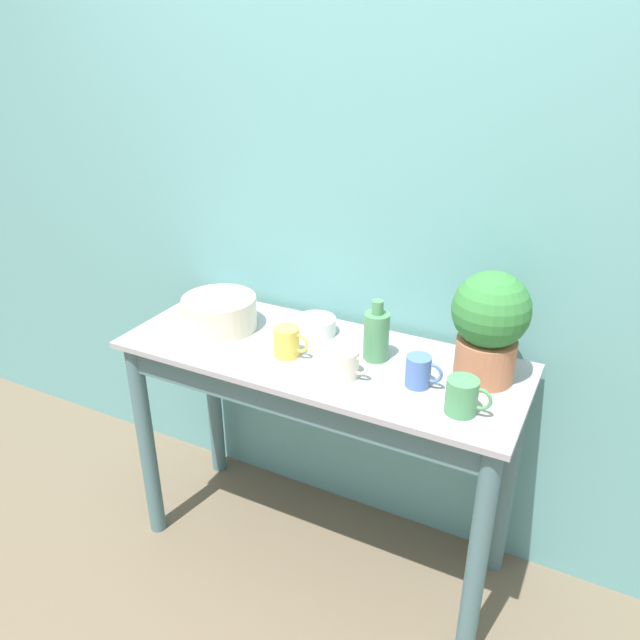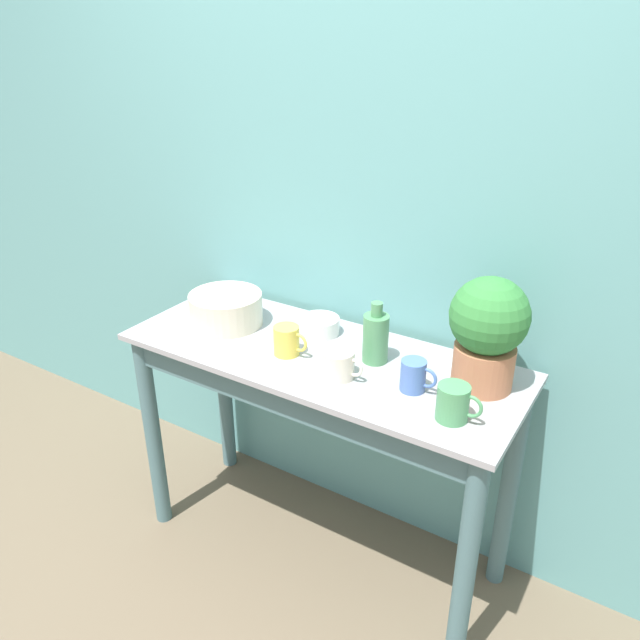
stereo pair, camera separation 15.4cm
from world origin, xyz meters
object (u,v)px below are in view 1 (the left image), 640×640
object	(u,v)px
bottle_tall	(376,335)
mug_green	(463,396)
mug_yellow	(287,342)
bowl_small_enamel_white	(316,326)
bowl_wash_large	(220,313)
mug_cream	(343,363)
potted_plant	(489,323)
mug_blue	(419,371)

from	to	relation	value
bottle_tall	mug_green	bearing A→B (deg)	-28.16
mug_yellow	bowl_small_enamel_white	world-z (taller)	mug_yellow
bowl_wash_large	mug_cream	world-z (taller)	bowl_wash_large
mug_cream	potted_plant	bearing A→B (deg)	25.61
mug_blue	mug_cream	bearing A→B (deg)	-166.76
potted_plant	mug_green	size ratio (longest dim) A/B	2.68
mug_blue	bowl_small_enamel_white	world-z (taller)	mug_blue
bottle_tall	bowl_small_enamel_white	size ratio (longest dim) A/B	1.48
mug_blue	mug_cream	distance (m)	0.23
mug_yellow	mug_green	world-z (taller)	mug_green
mug_green	bowl_small_enamel_white	size ratio (longest dim) A/B	0.94
mug_green	bottle_tall	bearing A→B (deg)	151.84
potted_plant	bowl_wash_large	world-z (taller)	potted_plant
bowl_wash_large	bowl_small_enamel_white	size ratio (longest dim) A/B	1.89
bowl_wash_large	potted_plant	bearing A→B (deg)	4.70
mug_cream	bowl_wash_large	bearing A→B (deg)	168.40
mug_blue	mug_cream	xyz separation A→B (m)	(-0.22, -0.05, -0.00)
bottle_tall	mug_blue	distance (m)	0.20
mug_blue	mug_green	size ratio (longest dim) A/B	0.88
mug_yellow	bowl_small_enamel_white	xyz separation A→B (m)	(0.01, 0.18, -0.02)
bowl_small_enamel_white	mug_yellow	bearing A→B (deg)	-92.89
mug_blue	mug_green	distance (m)	0.17
mug_yellow	bowl_small_enamel_white	distance (m)	0.18
mug_yellow	potted_plant	bearing A→B (deg)	13.76
mug_green	bowl_small_enamel_white	world-z (taller)	mug_green
mug_yellow	bowl_wash_large	bearing A→B (deg)	167.16
potted_plant	bowl_small_enamel_white	size ratio (longest dim) A/B	2.51
potted_plant	bottle_tall	bearing A→B (deg)	-174.10
potted_plant	bowl_small_enamel_white	bearing A→B (deg)	176.44
potted_plant	mug_cream	world-z (taller)	potted_plant
bowl_wash_large	bowl_small_enamel_white	bearing A→B (deg)	19.07
mug_green	bowl_small_enamel_white	xyz separation A→B (m)	(-0.58, 0.25, -0.02)
potted_plant	mug_yellow	world-z (taller)	potted_plant
mug_blue	mug_yellow	bearing A→B (deg)	-177.97
mug_blue	potted_plant	bearing A→B (deg)	39.37
bottle_tall	mug_cream	xyz separation A→B (m)	(-0.05, -0.15, -0.04)
mug_blue	mug_green	world-z (taller)	mug_green
mug_blue	mug_cream	size ratio (longest dim) A/B	0.84
bottle_tall	mug_yellow	size ratio (longest dim) A/B	1.66
bottle_tall	mug_cream	size ratio (longest dim) A/B	1.50
potted_plant	mug_cream	distance (m)	0.45
potted_plant	mug_blue	distance (m)	0.25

